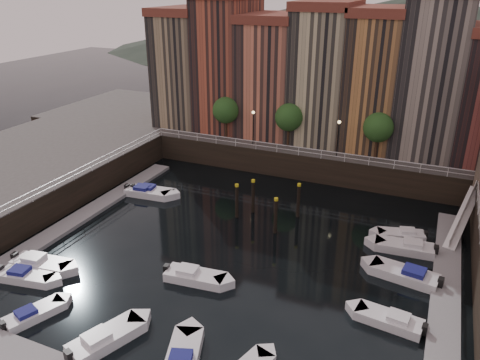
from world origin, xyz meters
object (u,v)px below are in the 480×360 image
at_px(boat_left_0, 26,276).
at_px(boat_left_3, 147,192).
at_px(gangway, 463,215).
at_px(mooring_pilings, 266,204).
at_px(boat_left_1, 41,264).

xyz_separation_m(boat_left_0, boat_left_3, (-0.23, 16.49, 0.04)).
height_order(gangway, mooring_pilings, gangway).
relative_size(mooring_pilings, boat_left_0, 1.21).
distance_m(gangway, mooring_pilings, 17.60).
bearing_deg(boat_left_3, gangway, 3.04).
bearing_deg(mooring_pilings, boat_left_1, -131.99).
distance_m(boat_left_1, boat_left_3, 14.82).
distance_m(gangway, boat_left_1, 36.04).
bearing_deg(mooring_pilings, gangway, 14.67).
height_order(gangway, boat_left_1, gangway).
distance_m(mooring_pilings, boat_left_0, 21.18).
bearing_deg(gangway, boat_left_3, -171.61).
bearing_deg(boat_left_0, mooring_pilings, 41.13).
distance_m(boat_left_0, boat_left_1, 1.68).
bearing_deg(boat_left_3, mooring_pilings, -5.21).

